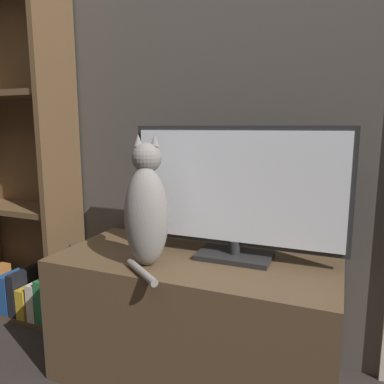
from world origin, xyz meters
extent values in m
cube|color=#47423D|center=(0.00, 1.22, 1.30)|extent=(4.80, 0.05, 2.60)
cube|color=brown|center=(0.00, 0.91, 0.26)|extent=(1.14, 0.54, 0.53)
cube|color=black|center=(0.15, 0.97, 0.54)|extent=(0.30, 0.18, 0.02)
cylinder|color=black|center=(0.15, 0.97, 0.57)|extent=(0.04, 0.04, 0.05)
cube|color=black|center=(0.15, 0.98, 0.82)|extent=(0.87, 0.02, 0.48)
cube|color=white|center=(0.15, 0.97, 0.82)|extent=(0.83, 0.01, 0.44)
ellipsoid|color=gray|center=(-0.14, 0.77, 0.72)|extent=(0.21, 0.19, 0.38)
ellipsoid|color=black|center=(-0.16, 0.82, 0.70)|extent=(0.10, 0.08, 0.21)
sphere|color=gray|center=(-0.15, 0.80, 0.94)|extent=(0.14, 0.14, 0.11)
cone|color=gray|center=(-0.18, 0.79, 1.01)|extent=(0.04, 0.04, 0.04)
cone|color=gray|center=(-0.12, 0.81, 1.01)|extent=(0.04, 0.04, 0.04)
cylinder|color=gray|center=(-0.11, 0.67, 0.54)|extent=(0.20, 0.16, 0.03)
cube|color=brown|center=(-0.79, 1.05, 0.92)|extent=(0.03, 0.28, 1.83)
cube|color=brown|center=(-1.09, 1.18, 0.92)|extent=(0.63, 0.03, 1.83)
cube|color=brown|center=(-1.09, 1.05, 0.01)|extent=(0.57, 0.25, 0.03)
cube|color=brown|center=(-1.09, 1.05, 0.62)|extent=(0.57, 0.25, 0.03)
cube|color=brown|center=(-1.09, 1.05, 1.22)|extent=(0.57, 0.25, 0.03)
cube|color=#B79323|center=(-1.21, 1.04, 0.11)|extent=(0.04, 0.23, 0.16)
cube|color=navy|center=(-1.14, 1.01, 0.14)|extent=(0.07, 0.16, 0.22)
cube|color=black|center=(-1.07, 1.03, 0.15)|extent=(0.05, 0.21, 0.24)
cube|color=#B79323|center=(-1.01, 1.02, 0.11)|extent=(0.06, 0.18, 0.17)
cube|color=beige|center=(-0.94, 1.03, 0.13)|extent=(0.05, 0.22, 0.21)
cube|color=#236B38|center=(-0.88, 1.01, 0.15)|extent=(0.06, 0.17, 0.24)
camera|label=1|loc=(0.54, -0.44, 1.06)|focal=35.00mm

